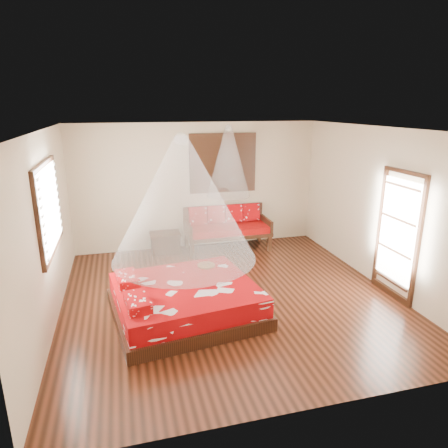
% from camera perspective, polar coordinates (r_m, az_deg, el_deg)
% --- Properties ---
extents(room, '(5.54, 5.54, 2.84)m').
position_cam_1_polar(room, '(6.42, 0.90, 0.82)').
color(room, black).
rests_on(room, ground).
extents(bed, '(2.40, 2.22, 0.64)m').
position_cam_1_polar(bed, '(6.31, -5.64, -10.78)').
color(bed, black).
rests_on(bed, floor).
extents(daybed, '(1.88, 0.83, 0.96)m').
position_cam_1_polar(daybed, '(9.02, 0.38, -0.29)').
color(daybed, black).
rests_on(daybed, floor).
extents(storage_chest, '(0.66, 0.48, 0.45)m').
position_cam_1_polar(storage_chest, '(8.93, -8.38, -2.63)').
color(storage_chest, black).
rests_on(storage_chest, floor).
extents(shutter_panel, '(1.52, 0.06, 1.32)m').
position_cam_1_polar(shutter_panel, '(9.04, -0.15, 8.69)').
color(shutter_panel, black).
rests_on(shutter_panel, wall_back).
extents(window_left, '(0.10, 1.74, 1.34)m').
position_cam_1_polar(window_left, '(6.40, -23.69, 2.14)').
color(window_left, black).
rests_on(window_left, wall_left).
extents(glazed_door, '(0.08, 1.02, 2.16)m').
position_cam_1_polar(glazed_door, '(7.22, 23.54, -1.54)').
color(glazed_door, black).
rests_on(glazed_door, floor).
extents(wine_tray, '(0.30, 0.30, 0.24)m').
position_cam_1_polar(wine_tray, '(6.85, -2.57, -5.53)').
color(wine_tray, brown).
rests_on(wine_tray, bed).
extents(mosquito_net_main, '(2.13, 2.13, 1.80)m').
position_cam_1_polar(mosquito_net_main, '(5.76, -5.90, 3.52)').
color(mosquito_net_main, white).
rests_on(mosquito_net_main, ceiling).
extents(mosquito_net_daybed, '(0.94, 0.94, 1.50)m').
position_cam_1_polar(mosquito_net_daybed, '(8.58, 0.64, 8.94)').
color(mosquito_net_daybed, white).
rests_on(mosquito_net_daybed, ceiling).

